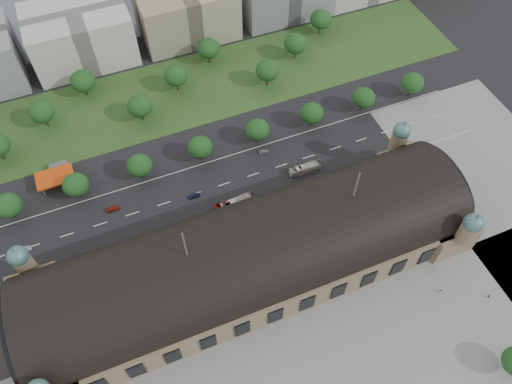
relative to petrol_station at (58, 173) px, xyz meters
name	(u,v)px	position (x,y,z in m)	size (l,w,h in m)	color
ground	(251,271)	(53.91, -65.28, -2.95)	(900.00, 900.00, 0.00)	black
station	(251,256)	(53.91, -65.28, 7.33)	(150.00, 48.40, 44.30)	#887054
plaza_south	(337,382)	(63.91, -109.28, -2.95)	(190.00, 48.00, 0.12)	gray
plaza_east	(498,180)	(156.91, -65.28, -2.95)	(56.00, 100.00, 0.12)	gray
road_slab	(164,204)	(33.91, -27.28, -2.95)	(260.00, 26.00, 0.10)	black
grass_belt	(140,103)	(38.91, 27.72, -2.95)	(300.00, 45.00, 0.10)	#2D4D1E
petrol_station	(58,173)	(0.00, 0.00, 0.00)	(14.00, 13.00, 5.05)	#D8430C
office_3	(80,35)	(23.91, 67.72, 9.05)	(45.00, 32.00, 24.00)	silver
office_4	(186,10)	(73.91, 67.72, 9.05)	(45.00, 32.00, 24.00)	tan
tree_row_2	(8,205)	(-18.09, -12.28, 4.48)	(9.60, 9.60, 11.52)	#2D2116
tree_row_3	(76,185)	(5.91, -12.28, 4.48)	(9.60, 9.60, 11.52)	#2D2116
tree_row_4	(140,165)	(29.91, -12.28, 4.48)	(9.60, 9.60, 11.52)	#2D2116
tree_row_5	(200,147)	(53.91, -12.28, 4.48)	(9.60, 9.60, 11.52)	#2D2116
tree_row_6	(257,130)	(77.91, -12.28, 4.48)	(9.60, 9.60, 11.52)	#2D2116
tree_row_7	(312,113)	(101.91, -12.28, 4.48)	(9.60, 9.60, 11.52)	#2D2116
tree_row_8	(363,98)	(125.91, -12.28, 4.48)	(9.60, 9.60, 11.52)	#2D2116
tree_row_9	(413,83)	(149.91, -12.28, 4.48)	(9.60, 9.60, 11.52)	#2D2116
tree_belt_4	(42,112)	(-0.09, 29.72, 5.10)	(10.40, 10.40, 12.48)	#2D2116
tree_belt_5	(83,81)	(18.91, 41.72, 5.10)	(10.40, 10.40, 12.48)	#2D2116
tree_belt_6	(140,106)	(37.91, 17.72, 5.10)	(10.40, 10.40, 12.48)	#2D2116
tree_belt_7	(176,76)	(56.91, 29.72, 5.10)	(10.40, 10.40, 12.48)	#2D2116
tree_belt_8	(208,48)	(75.91, 41.72, 5.10)	(10.40, 10.40, 12.48)	#2D2116
tree_belt_9	(267,71)	(94.91, 17.72, 5.10)	(10.40, 10.40, 12.48)	#2D2116
tree_belt_10	(295,44)	(113.91, 29.72, 5.10)	(10.40, 10.40, 12.48)	#2D2116
tree_belt_11	(321,19)	(132.91, 41.72, 5.10)	(10.40, 10.40, 12.48)	#2D2116
traffic_car_1	(24,249)	(-16.83, -27.94, -2.15)	(1.68, 4.83, 1.59)	#999DA2
traffic_car_2	(24,270)	(-17.89, -36.02, -2.17)	(2.58, 5.60, 1.56)	black
traffic_car_3	(113,209)	(15.79, -22.81, -2.24)	(2.00, 4.92, 1.43)	maroon
traffic_car_4	(194,196)	(45.30, -28.51, -2.18)	(1.83, 4.54, 1.55)	#191D48
traffic_car_5	(264,152)	(78.16, -18.49, -2.30)	(1.38, 3.96, 1.31)	slate
traffic_car_6	(408,144)	(133.92, -36.77, -2.27)	(2.25, 4.89, 1.36)	silver
parked_car_0	(19,292)	(-20.47, -43.72, -2.19)	(1.61, 4.62, 1.52)	black
parked_car_1	(21,289)	(-19.80, -43.05, -2.12)	(2.74, 5.95, 1.65)	maroon
parked_car_2	(50,272)	(-9.91, -40.28, -2.27)	(1.90, 4.67, 1.36)	#181F45
parked_car_3	(137,253)	(19.44, -44.28, -2.15)	(1.88, 4.68, 1.59)	#4F5056
parked_car_4	(129,254)	(16.52, -43.71, -2.23)	(1.51, 4.34, 1.43)	silver
parked_car_5	(171,231)	(32.84, -40.28, -2.31)	(2.11, 4.59, 1.27)	gray
parked_car_6	(159,243)	(27.73, -43.38, -2.29)	(1.85, 4.54, 1.32)	black
bus_west	(231,205)	(56.49, -38.28, -1.21)	(2.92, 12.48, 3.47)	red
bus_mid	(237,202)	(59.18, -38.28, -1.08)	(3.14, 13.42, 3.74)	white
bus_east	(305,168)	(89.33, -33.28, -1.16)	(3.01, 12.86, 3.58)	silver
pedestrian_0	(441,291)	(109.07, -96.42, -1.97)	(0.95, 0.55, 1.95)	gray
pedestrian_1	(489,296)	(122.76, -103.90, -1.98)	(0.71, 0.46, 1.94)	gray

